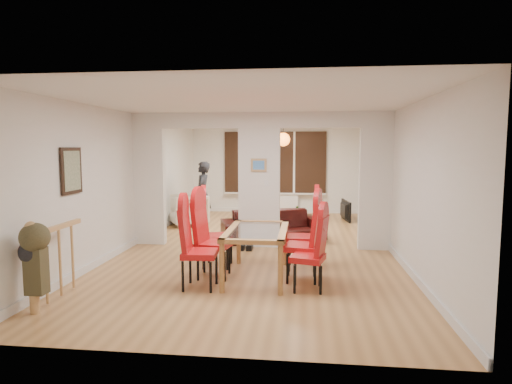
% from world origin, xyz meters
% --- Properties ---
extents(floor, '(5.00, 9.00, 0.01)m').
position_xyz_m(floor, '(0.00, 0.00, 0.00)').
color(floor, '#B47F48').
rests_on(floor, ground).
extents(room_walls, '(5.00, 9.00, 2.60)m').
position_xyz_m(room_walls, '(0.00, 0.00, 1.30)').
color(room_walls, silver).
rests_on(room_walls, floor).
extents(divider_wall, '(5.00, 0.18, 2.60)m').
position_xyz_m(divider_wall, '(0.00, 0.00, 1.30)').
color(divider_wall, white).
rests_on(divider_wall, floor).
extents(bay_window_blinds, '(3.00, 0.08, 1.80)m').
position_xyz_m(bay_window_blinds, '(0.00, 4.44, 1.50)').
color(bay_window_blinds, black).
rests_on(bay_window_blinds, room_walls).
extents(radiator, '(1.40, 0.08, 0.50)m').
position_xyz_m(radiator, '(0.00, 4.40, 0.30)').
color(radiator, white).
rests_on(radiator, floor).
extents(pendant_light, '(0.36, 0.36, 0.36)m').
position_xyz_m(pendant_light, '(0.30, 3.30, 2.15)').
color(pendant_light, orange).
rests_on(pendant_light, room_walls).
extents(stair_newel, '(0.40, 1.20, 1.10)m').
position_xyz_m(stair_newel, '(-2.25, -3.20, 0.55)').
color(stair_newel, tan).
rests_on(stair_newel, floor).
extents(wall_poster, '(0.04, 0.52, 0.67)m').
position_xyz_m(wall_poster, '(-2.47, -2.40, 1.60)').
color(wall_poster, gray).
rests_on(wall_poster, room_walls).
extents(pillar_photo, '(0.30, 0.03, 0.25)m').
position_xyz_m(pillar_photo, '(0.00, -0.10, 1.60)').
color(pillar_photo, '#4C8CD8').
rests_on(pillar_photo, divider_wall).
extents(dining_table, '(0.88, 1.56, 0.73)m').
position_xyz_m(dining_table, '(0.18, -2.02, 0.37)').
color(dining_table, '#AE7840').
rests_on(dining_table, floor).
extents(dining_chair_la, '(0.49, 0.49, 1.15)m').
position_xyz_m(dining_chair_la, '(-0.55, -2.59, 0.58)').
color(dining_chair_la, red).
rests_on(dining_chair_la, floor).
extents(dining_chair_lb, '(0.54, 0.54, 1.18)m').
position_xyz_m(dining_chair_lb, '(-0.46, -2.07, 0.59)').
color(dining_chair_lb, red).
rests_on(dining_chair_lb, floor).
extents(dining_chair_lc, '(0.57, 0.57, 1.16)m').
position_xyz_m(dining_chair_lc, '(-0.52, -1.50, 0.58)').
color(dining_chair_lc, red).
rests_on(dining_chair_lc, floor).
extents(dining_chair_ra, '(0.52, 0.52, 1.06)m').
position_xyz_m(dining_chair_ra, '(0.93, -2.50, 0.53)').
color(dining_chair_ra, red).
rests_on(dining_chair_ra, floor).
extents(dining_chair_rb, '(0.55, 0.55, 1.18)m').
position_xyz_m(dining_chair_rb, '(0.84, -2.09, 0.59)').
color(dining_chair_rb, red).
rests_on(dining_chair_rb, floor).
extents(dining_chair_rc, '(0.48, 0.48, 1.18)m').
position_xyz_m(dining_chair_rc, '(0.84, -1.47, 0.59)').
color(dining_chair_rc, red).
rests_on(dining_chair_rc, floor).
extents(sofa, '(2.27, 1.44, 0.62)m').
position_xyz_m(sofa, '(0.23, 0.59, 0.31)').
color(sofa, black).
rests_on(sofa, floor).
extents(armchair, '(1.16, 1.17, 0.78)m').
position_xyz_m(armchair, '(-2.00, 2.07, 0.39)').
color(armchair, beige).
rests_on(armchair, floor).
extents(person, '(0.60, 0.41, 1.59)m').
position_xyz_m(person, '(-1.63, 2.09, 0.80)').
color(person, black).
rests_on(person, floor).
extents(television, '(0.94, 0.25, 0.53)m').
position_xyz_m(television, '(1.89, 3.24, 0.27)').
color(television, black).
rests_on(television, floor).
extents(coffee_table, '(1.16, 0.73, 0.25)m').
position_xyz_m(coffee_table, '(0.53, 2.41, 0.12)').
color(coffee_table, '#331D11').
rests_on(coffee_table, floor).
extents(bottle, '(0.06, 0.06, 0.25)m').
position_xyz_m(bottle, '(0.70, 2.29, 0.37)').
color(bottle, '#143F19').
rests_on(bottle, coffee_table).
extents(bowl, '(0.24, 0.24, 0.06)m').
position_xyz_m(bowl, '(0.62, 2.33, 0.28)').
color(bowl, '#331D11').
rests_on(bowl, coffee_table).
extents(shoes, '(0.26, 0.28, 0.11)m').
position_xyz_m(shoes, '(-0.22, -0.31, 0.05)').
color(shoes, black).
rests_on(shoes, floor).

